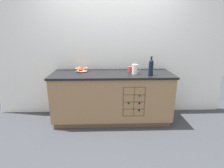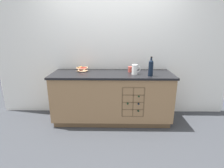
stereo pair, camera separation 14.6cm
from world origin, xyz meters
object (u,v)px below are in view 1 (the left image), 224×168
fruit_bowl (81,69)px  white_pitcher (135,69)px  ceramic_mug (130,69)px  standing_wine_bottle (151,67)px

fruit_bowl → white_pitcher: size_ratio=1.34×
ceramic_mug → standing_wine_bottle: (0.29, -0.30, 0.09)m
fruit_bowl → standing_wine_bottle: 1.22m
fruit_bowl → white_pitcher: bearing=-14.1°
white_pitcher → standing_wine_bottle: size_ratio=0.53×
ceramic_mug → white_pitcher: bearing=-74.6°
white_pitcher → standing_wine_bottle: standing_wine_bottle is taller
standing_wine_bottle → fruit_bowl: bearing=163.6°
fruit_bowl → ceramic_mug: size_ratio=1.76×
standing_wine_bottle → ceramic_mug: bearing=134.6°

